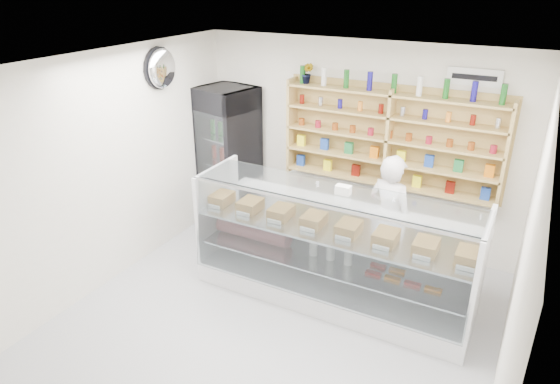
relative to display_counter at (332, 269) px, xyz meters
The scene contains 8 objects.
room 1.43m from the display_counter, 110.35° to the right, with size 5.00×5.00×5.00m.
display_counter is the anchor object (origin of this frame).
shop_worker 0.93m from the display_counter, 57.63° to the left, with size 0.60×0.40×1.65m, color silver.
drinks_cooler 2.58m from the display_counter, 151.93° to the left, with size 0.88×0.86×2.07m.
wall_shelving 1.86m from the display_counter, 83.84° to the left, with size 2.84×0.28×1.33m.
potted_plant 2.62m from the display_counter, 126.25° to the left, with size 0.15×0.12×0.28m, color #1E6626.
security_mirror 3.27m from the display_counter, behind, with size 0.15×0.50×0.50m, color silver.
wall_sign 2.78m from the display_counter, 55.50° to the left, with size 0.62×0.03×0.20m, color white.
Camera 1 is at (2.15, -3.73, 3.57)m, focal length 32.00 mm.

